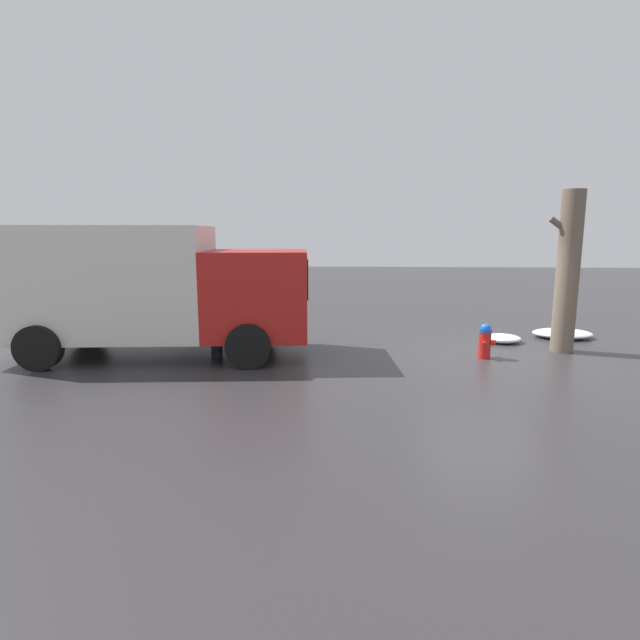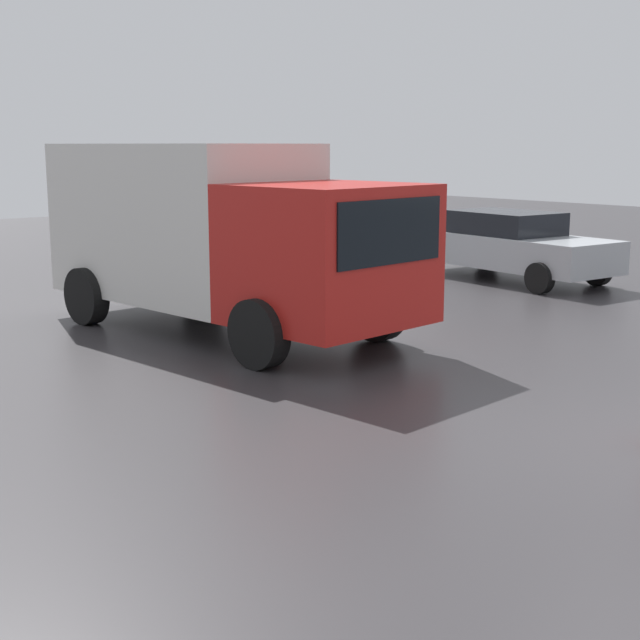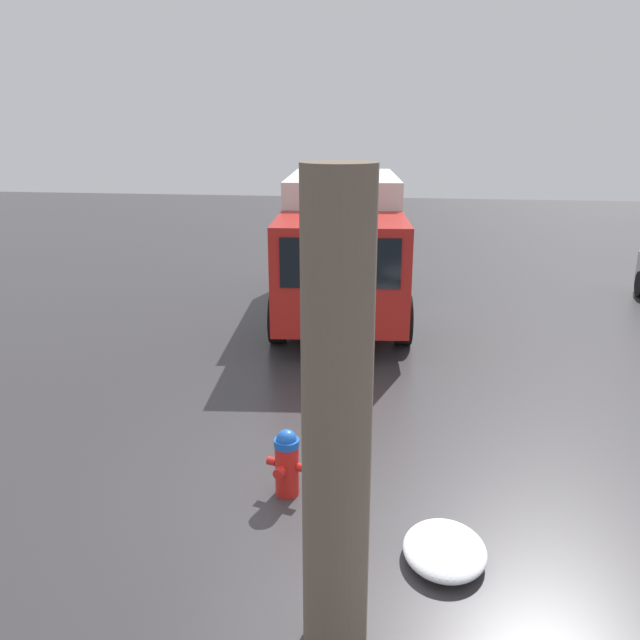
{
  "view_description": "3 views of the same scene",
  "coord_description": "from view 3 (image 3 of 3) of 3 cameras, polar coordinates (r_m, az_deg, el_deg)",
  "views": [
    {
      "loc": [
        2.85,
        10.65,
        2.65
      ],
      "look_at": [
        3.53,
        0.2,
        0.83
      ],
      "focal_mm": 28.0,
      "sensor_mm": 36.0,
      "label": 1
    },
    {
      "loc": [
        -4.03,
        7.54,
        2.79
      ],
      "look_at": [
        4.02,
        0.86,
        0.72
      ],
      "focal_mm": 50.0,
      "sensor_mm": 36.0,
      "label": 2
    },
    {
      "loc": [
        -5.78,
        -1.19,
        3.79
      ],
      "look_at": [
        3.45,
        0.14,
        0.9
      ],
      "focal_mm": 35.0,
      "sensor_mm": 36.0,
      "label": 3
    }
  ],
  "objects": [
    {
      "name": "fire_hydrant",
      "position": [
        6.81,
        -3.06,
        -12.81
      ],
      "size": [
        0.37,
        0.46,
        0.76
      ],
      "rotation": [
        0.0,
        0.0,
        2.89
      ],
      "color": "red",
      "rests_on": "ground_plane"
    },
    {
      "name": "delivery_truck",
      "position": [
        13.18,
        2.02,
        7.28
      ],
      "size": [
        6.5,
        3.05,
        2.8
      ],
      "rotation": [
        0.0,
        0.0,
        1.67
      ],
      "color": "red",
      "rests_on": "ground_plane"
    },
    {
      "name": "pedestrian",
      "position": [
        11.99,
        0.9,
        3.3
      ],
      "size": [
        0.36,
        0.36,
        1.67
      ],
      "rotation": [
        0.0,
        0.0,
        3.68
      ],
      "color": "#23232D",
      "rests_on": "ground_plane"
    },
    {
      "name": "tree_trunk",
      "position": [
        4.37,
        1.55,
        -9.81
      ],
      "size": [
        0.75,
        0.49,
        3.59
      ],
      "color": "#6B5B4C",
      "rests_on": "ground_plane"
    },
    {
      "name": "ground_plane",
      "position": [
        7.01,
        -2.99,
        -15.54
      ],
      "size": [
        60.0,
        60.0,
        0.0
      ],
      "primitive_type": "plane",
      "color": "#333033"
    },
    {
      "name": "snow_pile_curbside",
      "position": [
        6.17,
        11.33,
        -19.89
      ],
      "size": [
        0.91,
        0.76,
        0.2
      ],
      "color": "white",
      "rests_on": "ground_plane"
    }
  ]
}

